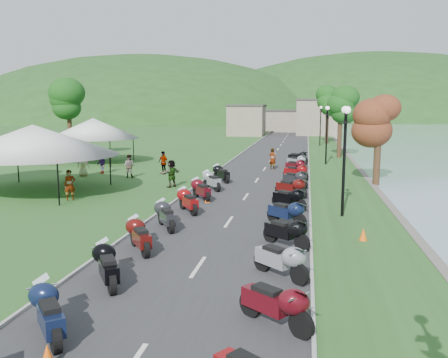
{
  "coord_description": "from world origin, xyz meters",
  "views": [
    {
      "loc": [
        3.28,
        -4.06,
        5.07
      ],
      "look_at": [
        -0.9,
        19.98,
        1.3
      ],
      "focal_mm": 38.0,
      "sensor_mm": 36.0,
      "label": 1
    }
  ],
  "objects_px": {
    "vendor_tent_main": "(34,159)",
    "pedestrian_a": "(71,200)",
    "pedestrian_b": "(129,177)",
    "pedestrian_c": "(102,174)"
  },
  "relations": [
    {
      "from": "vendor_tent_main",
      "to": "pedestrian_a",
      "type": "bearing_deg",
      "value": -30.94
    },
    {
      "from": "pedestrian_b",
      "to": "pedestrian_c",
      "type": "xyz_separation_m",
      "value": [
        -2.81,
        1.54,
        0.0
      ]
    },
    {
      "from": "vendor_tent_main",
      "to": "pedestrian_b",
      "type": "bearing_deg",
      "value": 63.26
    },
    {
      "from": "vendor_tent_main",
      "to": "pedestrian_c",
      "type": "relative_size",
      "value": 3.65
    },
    {
      "from": "pedestrian_a",
      "to": "vendor_tent_main",
      "type": "bearing_deg",
      "value": 114.07
    },
    {
      "from": "pedestrian_b",
      "to": "pedestrian_c",
      "type": "distance_m",
      "value": 3.2
    },
    {
      "from": "pedestrian_a",
      "to": "pedestrian_c",
      "type": "xyz_separation_m",
      "value": [
        -2.69,
        9.97,
        0.0
      ]
    },
    {
      "from": "pedestrian_b",
      "to": "pedestrian_a",
      "type": "bearing_deg",
      "value": 90.57
    },
    {
      "from": "pedestrian_a",
      "to": "pedestrian_c",
      "type": "height_order",
      "value": "pedestrian_c"
    },
    {
      "from": "vendor_tent_main",
      "to": "pedestrian_a",
      "type": "distance_m",
      "value": 4.21
    }
  ]
}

